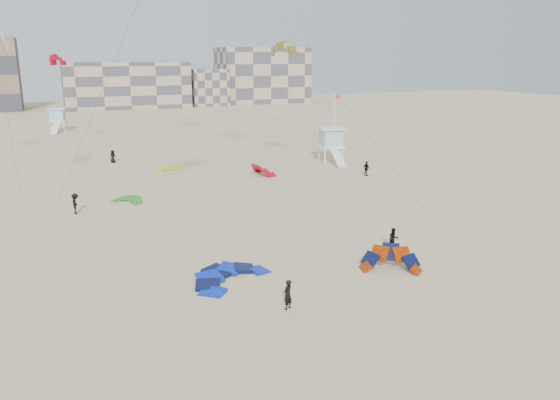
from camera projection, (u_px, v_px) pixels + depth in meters
name	position (u px, v px, depth m)	size (l,w,h in m)	color
ground	(265.00, 314.00, 28.41)	(320.00, 320.00, 0.00)	beige
kite_ground_blue	(230.00, 279.00, 32.82)	(4.86, 5.04, 0.90)	#0C3EF8
kite_ground_orange	(390.00, 270.00, 34.32)	(3.72, 2.95, 2.35)	#DA3A00
kite_ground_green	(127.00, 202.00, 50.58)	(2.88, 2.99, 0.82)	#368E20
kite_ground_red_far	(263.00, 174.00, 62.55)	(3.75, 3.36, 2.03)	#B20825
kite_ground_yellow	(171.00, 170.00, 64.82)	(3.43, 3.59, 0.61)	#D0E012
kitesurfer_main	(288.00, 294.00, 28.78)	(0.60, 0.39, 1.64)	black
kitesurfer_b	(393.00, 239.00, 37.65)	(0.77, 0.60, 1.59)	black
kitesurfer_c	(75.00, 204.00, 46.49)	(1.14, 0.66, 1.77)	black
kitesurfer_d	(366.00, 169.00, 61.58)	(0.99, 0.41, 1.69)	black
kitesurfer_e	(113.00, 156.00, 69.33)	(0.79, 0.51, 1.62)	black
kitesurfer_f	(328.00, 139.00, 83.88)	(1.66, 0.53, 1.79)	black
kite_fly_olive	(283.00, 51.00, 59.99)	(4.42, 4.23, 13.84)	olive
kite_fly_red	(57.00, 61.00, 76.52)	(4.11, 5.91, 12.84)	#B20825
lifeguard_tower_near	(331.00, 145.00, 69.43)	(3.48, 6.19, 4.37)	white
lifeguard_tower_far	(58.00, 120.00, 98.21)	(3.61, 6.15, 4.24)	white
flagpole	(334.00, 126.00, 69.51)	(0.71, 0.11, 8.78)	white
condo_mid	(126.00, 85.00, 146.78)	(32.00, 16.00, 12.00)	tan
condo_east	(262.00, 75.00, 162.93)	(26.00, 14.00, 16.00)	tan
condo_fill_right	(208.00, 87.00, 153.42)	(10.00, 10.00, 10.00)	tan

